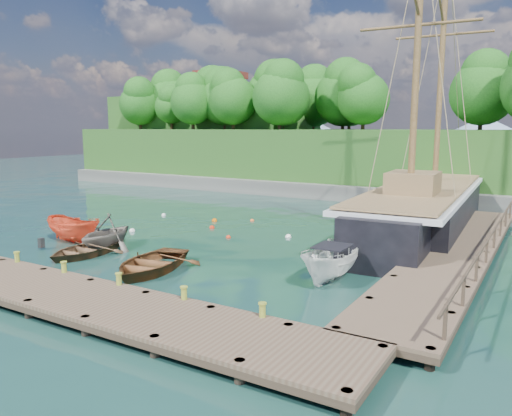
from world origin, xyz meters
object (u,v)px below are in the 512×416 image
(motorboat_orange, at_px, (75,242))
(rowboat_2, at_px, (150,271))
(rowboat_1, at_px, (107,248))
(schooner, at_px, (422,212))
(rowboat_0, at_px, (84,256))
(cabin_boat_white, at_px, (331,280))

(motorboat_orange, bearing_deg, rowboat_2, -99.35)
(rowboat_1, height_order, schooner, schooner)
(rowboat_0, height_order, rowboat_2, rowboat_2)
(rowboat_2, xyz_separation_m, motorboat_orange, (-7.45, 2.07, 0.00))
(rowboat_0, bearing_deg, rowboat_2, -4.15)
(rowboat_0, xyz_separation_m, rowboat_1, (-0.20, 1.68, 0.00))
(rowboat_2, height_order, schooner, schooner)
(rowboat_0, bearing_deg, motorboat_orange, 147.36)
(cabin_boat_white, bearing_deg, rowboat_1, -175.27)
(rowboat_0, xyz_separation_m, schooner, (12.79, 14.78, 1.14))
(cabin_boat_white, bearing_deg, rowboat_0, -167.30)
(cabin_boat_white, distance_m, schooner, 12.23)
(motorboat_orange, xyz_separation_m, cabin_boat_white, (14.71, 0.87, 0.00))
(rowboat_1, relative_size, cabin_boat_white, 0.84)
(cabin_boat_white, bearing_deg, motorboat_orange, -176.36)
(rowboat_0, distance_m, motorboat_orange, 3.30)
(rowboat_2, relative_size, cabin_boat_white, 1.09)
(rowboat_1, relative_size, rowboat_2, 0.77)
(motorboat_orange, distance_m, cabin_boat_white, 14.73)
(rowboat_0, relative_size, rowboat_1, 1.07)
(schooner, bearing_deg, rowboat_0, -133.42)
(cabin_boat_white, xyz_separation_m, schooner, (0.86, 12.14, 1.14))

